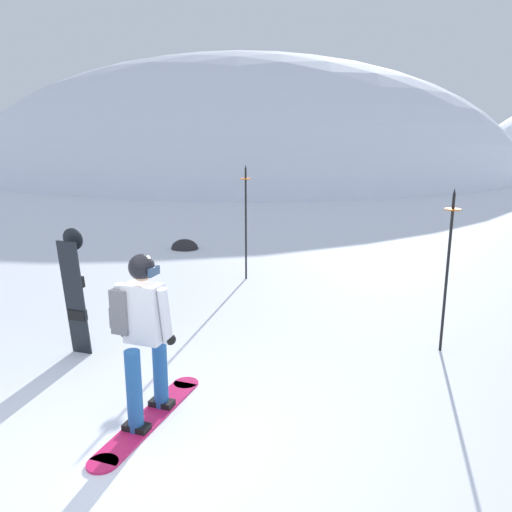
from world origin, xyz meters
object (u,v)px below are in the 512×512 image
at_px(snowboarder_main, 143,334).
at_px(piste_marker_far, 246,215).
at_px(piste_marker_near, 448,261).
at_px(spare_snowboard, 75,292).
at_px(rock_dark, 185,249).

xyz_separation_m(snowboarder_main, piste_marker_far, (-0.76, 5.02, 0.32)).
bearing_deg(piste_marker_far, piste_marker_near, -33.05).
distance_m(spare_snowboard, piste_marker_near, 4.73).
relative_size(piste_marker_far, rock_dark, 3.27).
relative_size(snowboarder_main, rock_dark, 2.75).
xyz_separation_m(spare_snowboard, piste_marker_near, (4.42, 1.63, 0.37)).
distance_m(piste_marker_near, rock_dark, 7.30).
distance_m(snowboarder_main, spare_snowboard, 1.95).
bearing_deg(snowboarder_main, spare_snowboard, 146.34).
height_order(spare_snowboard, piste_marker_far, piste_marker_far).
distance_m(spare_snowboard, piste_marker_far, 4.06).
distance_m(piste_marker_near, piste_marker_far, 4.25).
bearing_deg(piste_marker_near, piste_marker_far, 146.95).
bearing_deg(spare_snowboard, piste_marker_near, 20.25).
xyz_separation_m(piste_marker_near, rock_dark, (-5.83, 4.23, -1.21)).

